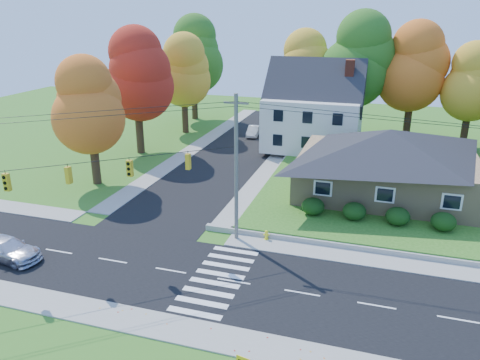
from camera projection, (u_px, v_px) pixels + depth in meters
The scene contains 21 objects.
ground at pixel (234, 282), 27.09m from camera, with size 120.00×120.00×0.00m, color #3D7923.
road_main at pixel (234, 281), 27.09m from camera, with size 90.00×8.00×0.02m, color black.
road_cross at pixel (238, 150), 52.67m from camera, with size 8.00×44.00×0.02m, color black.
sidewalk_north at pixel (257, 243), 31.57m from camera, with size 90.00×2.00×0.08m, color #9C9A90.
sidewalk_south at pixel (202, 334), 22.59m from camera, with size 90.00×2.00×0.08m, color #9C9A90.
lawn at pixel (442, 182), 42.21m from camera, with size 30.00×30.00×0.50m, color #3D7923.
ranch_house at pixel (388, 161), 38.10m from camera, with size 14.60×10.60×5.40m.
colonial_house at pixel (314, 111), 50.66m from camera, with size 10.40×8.40×9.60m.
hedge_row at pixel (376, 214), 33.40m from camera, with size 10.70×1.70×1.27m.
traffic_infrastructure at pixel (238, 191), 26.60m from camera, with size 38.10×10.66×10.00m.
tree_lot_0 at pixel (306, 69), 55.35m from camera, with size 6.72×6.72×12.51m.
tree_lot_1 at pixel (359, 60), 52.32m from camera, with size 7.84×7.84×14.60m.
tree_lot_2 at pixel (414, 67), 51.76m from camera, with size 7.28×7.28×13.56m.
tree_lot_3 at pixel (473, 82), 49.62m from camera, with size 6.16×6.16×11.47m.
tree_west_0 at pixel (89, 105), 40.20m from camera, with size 6.16×6.16×11.47m.
tree_west_1 at pixel (135, 75), 49.02m from camera, with size 7.28×7.28×13.56m.
tree_west_2 at pixel (183, 71), 57.93m from camera, with size 6.72×6.72×12.51m.
tree_west_3 at pixel (193, 54), 65.23m from camera, with size 7.84×7.84×14.60m.
silver_sedan at pixel (7, 249), 29.34m from camera, with size 1.92×4.71×1.37m, color silver.
white_car at pixel (253, 131), 58.51m from camera, with size 1.31×3.77×1.24m, color #BDBDBD.
fire_hydrant at pixel (266, 235), 31.90m from camera, with size 0.42×0.32×0.73m.
Camera 1 is at (7.36, -22.30, 14.75)m, focal length 35.00 mm.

